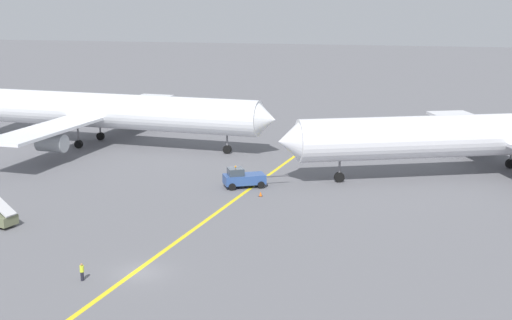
% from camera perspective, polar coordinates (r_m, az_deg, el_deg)
% --- Properties ---
extents(ground_plane, '(600.00, 600.00, 0.00)m').
position_cam_1_polar(ground_plane, '(62.70, -9.35, -8.98)').
color(ground_plane, slate).
extents(taxiway_stripe, '(14.42, 119.25, 0.01)m').
position_cam_1_polar(taxiway_stripe, '(71.22, -5.80, -6.14)').
color(taxiway_stripe, yellow).
rests_on(taxiway_stripe, ground).
extents(airliner_at_gate_left, '(56.09, 48.82, 15.47)m').
position_cam_1_polar(airliner_at_gate_left, '(115.13, -12.11, 3.87)').
color(airliner_at_gate_left, white).
rests_on(airliner_at_gate_left, ground).
extents(airliner_being_pushed, '(57.34, 46.15, 17.08)m').
position_cam_1_polar(airliner_being_pushed, '(98.90, 19.39, 1.92)').
color(airliner_being_pushed, silver).
rests_on(airliner_being_pushed, ground).
extents(pushback_tug, '(8.00, 5.04, 2.81)m').
position_cam_1_polar(pushback_tug, '(88.38, -1.05, -1.46)').
color(pushback_tug, '#2D4C8C').
rests_on(pushback_tug, ground).
extents(ground_crew_ramp_agent_by_cones, '(0.36, 0.36, 1.55)m').
position_cam_1_polar(ground_crew_ramp_agent_by_cones, '(61.75, -13.90, -8.76)').
color(ground_crew_ramp_agent_by_cones, black).
rests_on(ground_crew_ramp_agent_by_cones, ground).
extents(traffic_cone_nose_left, '(0.44, 0.44, 0.60)m').
position_cam_1_polar(traffic_cone_nose_left, '(84.52, 0.37, -2.77)').
color(traffic_cone_nose_left, orange).
rests_on(traffic_cone_nose_left, ground).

